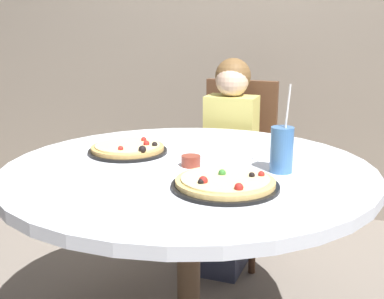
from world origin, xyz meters
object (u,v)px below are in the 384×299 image
Objects in this scene: dining_table at (188,188)px; chair_wooden at (236,158)px; soda_cup at (282,149)px; sauce_bowl at (191,161)px; pizza_cheese at (128,149)px; diner_child at (226,176)px; pizza_veggie at (225,183)px.

chair_wooden is (0.01, 0.94, -0.14)m from dining_table.
soda_cup is at bearing 2.68° from dining_table.
chair_wooden is at bearing 90.04° from sauce_bowl.
dining_table is 0.10m from sauce_bowl.
chair_wooden is at bearing 70.41° from pizza_cheese.
sauce_bowl is at bearing -88.74° from diner_child.
chair_wooden is at bearing 109.24° from soda_cup.
dining_table is 3.92× the size of pizza_veggie.
dining_table is 1.25× the size of diner_child.
pizza_cheese is (-0.28, -0.64, 0.28)m from diner_child.
sauce_bowl is (0.00, -0.94, 0.24)m from chair_wooden.
dining_table is at bearing -90.53° from chair_wooden.
pizza_cheese is 1.03× the size of soda_cup.
pizza_cheese is 0.32m from sauce_bowl.
diner_child is (-0.01, 0.76, -0.18)m from dining_table.
pizza_veggie is at bearing -49.36° from dining_table.
sauce_bowl is (-0.32, -0.01, -0.06)m from soda_cup.
diner_child is 1.03m from pizza_veggie.
pizza_veggie is at bearing -81.59° from chair_wooden.
diner_child is at bearing 66.64° from pizza_cheese.
soda_cup is (0.34, -0.74, 0.35)m from diner_child.
dining_table is 0.95m from chair_wooden.
chair_wooden is 0.90m from pizza_cheese.
soda_cup is 0.33m from sauce_bowl.
chair_wooden is 1.03m from soda_cup.
chair_wooden is at bearing 98.41° from pizza_veggie.
sauce_bowl reaches higher than dining_table.
dining_table is 19.29× the size of sauce_bowl.
diner_child is (-0.02, -0.18, -0.05)m from chair_wooden.
pizza_veggie is (0.18, -0.21, 0.10)m from dining_table.
soda_cup is (0.33, 0.02, 0.17)m from dining_table.
chair_wooden is 0.19m from diner_child.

